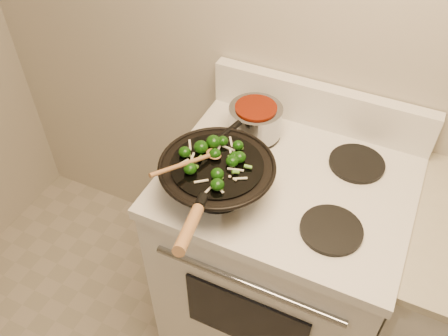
% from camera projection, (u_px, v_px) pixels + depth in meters
% --- Properties ---
extents(stove, '(0.78, 0.67, 1.08)m').
position_uv_depth(stove, '(278.00, 259.00, 1.82)').
color(stove, white).
rests_on(stove, ground).
extents(wok, '(0.35, 0.57, 0.24)m').
position_uv_depth(wok, '(217.00, 176.00, 1.41)').
color(wok, black).
rests_on(wok, stove).
extents(stirfry, '(0.23, 0.26, 0.04)m').
position_uv_depth(stirfry, '(216.00, 157.00, 1.38)').
color(stirfry, '#0F3508').
rests_on(stirfry, wok).
extents(wooden_spoon, '(0.13, 0.23, 0.06)m').
position_uv_depth(wooden_spoon, '(196.00, 160.00, 1.36)').
color(wooden_spoon, '#A16D3F').
rests_on(wooden_spoon, wok).
extents(saucepan, '(0.18, 0.29, 0.11)m').
position_uv_depth(saucepan, '(255.00, 120.00, 1.61)').
color(saucepan, '#919499').
rests_on(saucepan, stove).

